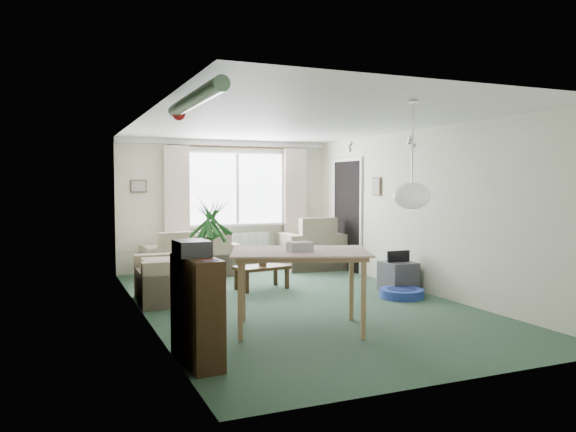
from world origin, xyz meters
name	(u,v)px	position (x,y,z in m)	size (l,w,h in m)	color
ground	(297,303)	(0.00, 0.00, 0.00)	(6.50, 6.50, 0.00)	#2B4835
window	(237,189)	(0.20, 3.23, 1.50)	(1.80, 0.03, 1.30)	white
curtain_rod	(238,147)	(0.20, 3.15, 2.27)	(2.60, 0.03, 0.03)	black
curtain_left	(177,202)	(-0.95, 3.13, 1.27)	(0.45, 0.08, 2.00)	beige
curtain_right	(295,200)	(1.35, 3.13, 1.27)	(0.45, 0.08, 2.00)	beige
radiator	(238,247)	(0.20, 3.19, 0.40)	(1.20, 0.10, 0.55)	white
doorway	(347,216)	(1.99, 2.20, 1.00)	(0.03, 0.95, 2.00)	black
pendant_lamp	(412,196)	(0.20, -2.30, 1.48)	(0.36, 0.36, 0.36)	white
tinsel_garland	(194,99)	(-1.92, -2.30, 2.28)	(1.60, 1.60, 0.12)	#196626
bauble_cluster_a	(350,144)	(1.30, 0.90, 2.22)	(0.20, 0.20, 0.20)	silver
bauble_cluster_b	(412,138)	(1.60, -0.30, 2.22)	(0.20, 0.20, 0.20)	silver
wall_picture_back	(138,186)	(-1.60, 3.23, 1.55)	(0.28, 0.03, 0.22)	brown
wall_picture_right	(377,186)	(1.98, 1.20, 1.55)	(0.03, 0.24, 0.30)	brown
sofa	(190,253)	(-0.81, 2.75, 0.40)	(1.59, 0.84, 0.79)	beige
armchair_corner	(310,242)	(1.48, 2.73, 0.49)	(1.09, 1.03, 0.98)	beige
armchair_left	(174,269)	(-1.50, 0.73, 0.45)	(1.00, 0.94, 0.89)	#C5B595
coffee_table	(262,277)	(-0.10, 1.09, 0.18)	(0.79, 0.44, 0.36)	black
photo_frame	(263,260)	(-0.08, 1.09, 0.44)	(0.12, 0.02, 0.16)	brown
bookshelf	(197,310)	(-1.84, -1.98, 0.48)	(0.26, 0.78, 0.95)	black
hifi_box	(192,248)	(-1.86, -1.91, 1.02)	(0.28, 0.35, 0.14)	#36363B
houseplant	(211,251)	(-1.08, 0.34, 0.71)	(0.61, 0.61, 1.42)	#22521C
dining_table	(300,291)	(-0.53, -1.28, 0.43)	(1.36, 0.91, 0.85)	tan
gift_box	(300,247)	(-0.55, -1.33, 0.91)	(0.25, 0.18, 0.12)	#B8BBC4
tv_cube	(398,277)	(1.70, 0.13, 0.22)	(0.44, 0.48, 0.44)	#3C3B40
pet_bed	(402,293)	(1.48, -0.28, 0.06)	(0.62, 0.62, 0.12)	navy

